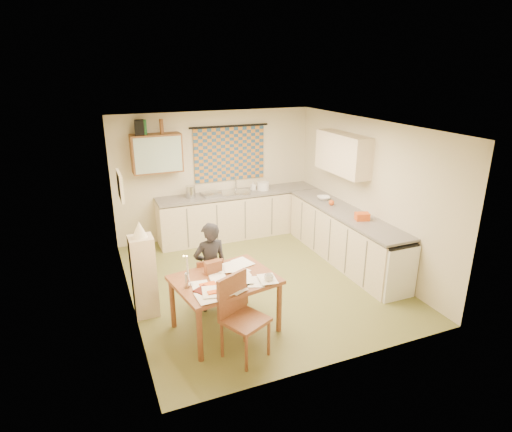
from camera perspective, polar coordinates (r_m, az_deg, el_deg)
name	(u,v)px	position (r m, az deg, el deg)	size (l,w,h in m)	color
floor	(259,281)	(7.07, 0.35, -8.60)	(4.00, 4.50, 0.02)	brown
ceiling	(259,125)	(6.29, 0.40, 12.10)	(4.00, 4.50, 0.02)	white
wall_back	(215,175)	(8.62, -5.46, 5.52)	(4.00, 0.02, 2.50)	beige
wall_front	(340,269)	(4.72, 11.11, -6.90)	(4.00, 0.02, 2.50)	beige
wall_left	(124,225)	(6.12, -17.25, -1.17)	(0.02, 4.50, 2.50)	beige
wall_right	(367,193)	(7.54, 14.62, 2.93)	(0.02, 4.50, 2.50)	beige
window_blind	(230,154)	(8.58, -3.54, 8.25)	(1.45, 0.03, 1.05)	navy
curtain_rod	(229,126)	(8.47, -3.57, 11.87)	(0.04, 0.04, 1.60)	black
wall_cabinet	(157,153)	(8.08, -13.10, 8.15)	(0.90, 0.34, 0.70)	brown
wall_cabinet_glass	(158,155)	(7.91, -12.88, 7.94)	(0.84, 0.02, 0.64)	#99B2A5
upper_cabinet_right	(343,154)	(7.74, 11.50, 8.16)	(0.34, 1.30, 0.70)	beige
framed_print	(120,186)	(6.37, -17.67, 3.85)	(0.04, 0.50, 0.40)	white
print_canvas	(122,186)	(6.38, -17.45, 3.88)	(0.01, 0.42, 0.32)	white
counter_back	(240,214)	(8.68, -2.16, 0.20)	(3.30, 0.62, 0.92)	beige
counter_right	(344,237)	(7.73, 11.69, -2.70)	(0.62, 2.95, 0.92)	beige
stove	(390,267)	(6.84, 17.47, -6.47)	(0.56, 0.56, 0.86)	white
sink	(236,195)	(8.53, -2.69, 2.86)	(0.55, 0.45, 0.10)	silver
tap	(236,183)	(8.66, -2.71, 4.36)	(0.03, 0.03, 0.28)	silver
dish_rack	(211,194)	(8.36, -6.03, 2.92)	(0.35, 0.30, 0.06)	silver
kettle	(191,192)	(8.23, -8.72, 3.20)	(0.18, 0.18, 0.24)	silver
mixing_bowl	(263,186)	(8.70, 0.95, 4.04)	(0.24, 0.24, 0.16)	white
soap_bottle	(253,186)	(8.67, -0.41, 4.02)	(0.09, 0.09, 0.17)	white
bowl	(323,198)	(8.17, 8.99, 2.39)	(0.31, 0.31, 0.06)	white
orange_bag	(362,216)	(7.20, 13.97, -0.06)	(0.22, 0.16, 0.12)	#DA5217
fruit_orange	(331,203)	(7.85, 10.02, 1.77)	(0.10, 0.10, 0.10)	#DA5217
speaker	(139,127)	(7.96, -15.29, 11.33)	(0.16, 0.20, 0.26)	black
bottle_green	(145,127)	(7.97, -14.61, 11.40)	(0.07, 0.07, 0.26)	#195926
bottle_brown	(161,126)	(8.02, -12.49, 11.60)	(0.07, 0.07, 0.26)	brown
dining_table	(225,304)	(5.71, -4.11, -11.57)	(1.40, 1.16, 0.75)	brown
chair_far	(209,292)	(6.23, -6.31, -10.08)	(0.39, 0.39, 0.82)	brown
chair_near	(244,333)	(5.27, -1.60, -15.27)	(0.62, 0.62, 1.02)	brown
person	(210,267)	(6.04, -6.09, -6.78)	(0.50, 0.35, 1.32)	black
shelf_stand	(144,277)	(6.11, -14.71, -7.81)	(0.32, 0.30, 1.17)	beige
lampshade	(139,229)	(5.83, -15.29, -1.73)	(0.20, 0.20, 0.22)	white
letter_rack	(213,267)	(5.65, -5.74, -6.73)	(0.22, 0.10, 0.16)	brown
mug	(269,278)	(5.41, 1.71, -8.28)	(0.16, 0.16, 0.09)	white
magazine	(201,295)	(5.16, -7.41, -10.39)	(0.31, 0.33, 0.02)	maroon
book	(202,290)	(5.27, -7.17, -9.71)	(0.22, 0.29, 0.02)	#DA5217
orange_box	(213,293)	(5.16, -5.80, -10.20)	(0.12, 0.08, 0.04)	#DA5217
eyeglasses	(247,285)	(5.34, -1.22, -9.16)	(0.13, 0.04, 0.02)	black
candle_holder	(187,280)	(5.34, -9.13, -8.44)	(0.06, 0.06, 0.18)	silver
candle	(187,264)	(5.28, -9.15, -6.37)	(0.02, 0.02, 0.22)	white
candle_flame	(184,256)	(5.20, -9.62, -5.31)	(0.02, 0.02, 0.02)	#FFCC66
papers	(230,280)	(5.46, -3.55, -8.46)	(1.08, 1.05, 0.03)	white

